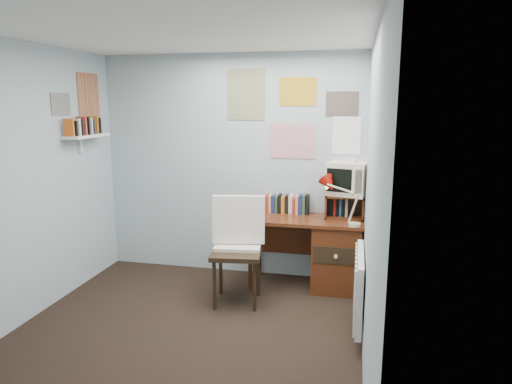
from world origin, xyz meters
TOP-DOWN VIEW (x-y plane):
  - ground at (0.00, 0.00)m, footprint 3.50×3.50m
  - back_wall at (0.00, 1.75)m, footprint 3.00×0.02m
  - left_wall at (-1.50, 0.00)m, footprint 0.02×3.50m
  - right_wall at (1.50, 0.00)m, footprint 0.02×3.50m
  - ceiling at (0.00, 0.00)m, footprint 3.00×3.50m
  - desk at (1.17, 1.48)m, footprint 1.20×0.55m
  - desk_chair at (0.28, 0.91)m, footprint 0.58×0.56m
  - desk_lamp at (1.40, 1.26)m, footprint 0.37×0.34m
  - tv_riser at (1.29, 1.59)m, footprint 0.40×0.30m
  - crt_tv at (1.32, 1.61)m, footprint 0.48×0.46m
  - book_row at (0.66, 1.66)m, footprint 0.60×0.14m
  - radiator at (1.46, 0.55)m, footprint 0.09×0.80m
  - wall_shelf at (-1.40, 1.10)m, footprint 0.20×0.62m
  - posters_back at (0.70, 1.74)m, footprint 1.20×0.01m
  - posters_left at (-1.49, 1.10)m, footprint 0.01×0.70m

SIDE VIEW (x-z plane):
  - ground at x=0.00m, z-range 0.00..0.00m
  - desk at x=1.17m, z-range 0.03..0.79m
  - radiator at x=1.46m, z-range 0.12..0.72m
  - desk_chair at x=0.28m, z-range 0.00..1.02m
  - book_row at x=0.66m, z-range 0.76..0.98m
  - tv_riser at x=1.29m, z-range 0.76..1.01m
  - desk_lamp at x=1.40m, z-range 0.76..1.19m
  - crt_tv at x=1.32m, z-range 1.01..1.39m
  - back_wall at x=0.00m, z-range 0.00..2.50m
  - left_wall at x=-1.50m, z-range 0.00..2.50m
  - right_wall at x=1.50m, z-range 0.00..2.50m
  - wall_shelf at x=-1.40m, z-range 1.50..1.74m
  - posters_back at x=0.70m, z-range 1.40..2.30m
  - posters_left at x=-1.49m, z-range 1.70..2.30m
  - ceiling at x=0.00m, z-range 2.49..2.51m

